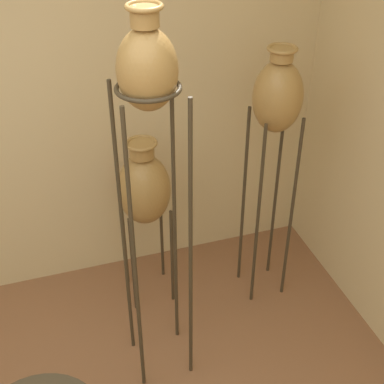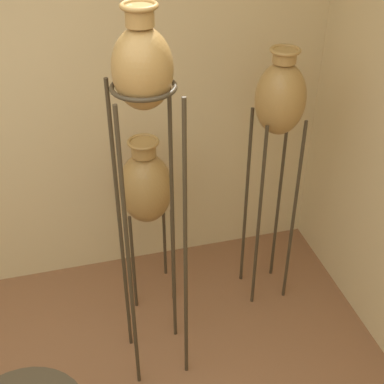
{
  "view_description": "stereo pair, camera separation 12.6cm",
  "coord_description": "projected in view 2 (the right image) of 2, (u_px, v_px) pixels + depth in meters",
  "views": [
    {
      "loc": [
        0.31,
        -0.85,
        2.57
      ],
      "look_at": [
        1.06,
        1.47,
        0.91
      ],
      "focal_mm": 50.0,
      "sensor_mm": 36.0,
      "label": 1
    },
    {
      "loc": [
        0.43,
        -0.88,
        2.57
      ],
      "look_at": [
        1.06,
        1.47,
        0.91
      ],
      "focal_mm": 50.0,
      "sensor_mm": 36.0,
      "label": 2
    }
  ],
  "objects": [
    {
      "name": "vase_stand_short",
      "position": [
        146.0,
        188.0,
        3.15
      ],
      "size": [
        0.31,
        0.31,
        1.14
      ],
      "color": "#382D1E",
      "rests_on": "ground_plane"
    },
    {
      "name": "vase_stand_tall",
      "position": [
        143.0,
        88.0,
        2.2
      ],
      "size": [
        0.3,
        0.3,
        2.03
      ],
      "color": "#382D1E",
      "rests_on": "ground_plane"
    },
    {
      "name": "vase_stand_medium",
      "position": [
        280.0,
        105.0,
        2.87
      ],
      "size": [
        0.27,
        0.27,
        1.65
      ],
      "color": "#382D1E",
      "rests_on": "ground_plane"
    }
  ]
}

